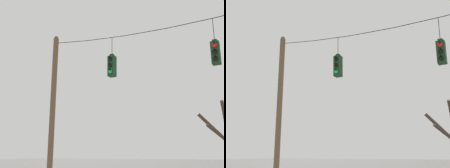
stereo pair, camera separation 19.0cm
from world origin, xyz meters
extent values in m
cylinder|color=brown|center=(-7.66, 0.22, 4.15)|extent=(0.30, 0.30, 8.30)
sphere|color=brown|center=(-7.66, 0.22, 8.36)|extent=(0.24, 0.24, 0.24)
cylinder|color=black|center=(-6.57, 0.22, 7.90)|extent=(2.19, 0.03, 0.32)
cylinder|color=black|center=(-4.38, 0.22, 7.66)|extent=(2.19, 0.03, 0.22)
cylinder|color=black|center=(-2.19, 0.22, 7.52)|extent=(2.19, 0.03, 0.13)
cylinder|color=black|center=(0.00, 0.22, 7.47)|extent=(2.19, 0.03, 0.03)
cube|color=#143819|center=(-3.99, 0.22, 6.08)|extent=(0.34, 0.34, 1.05)
cube|color=#143819|center=(-3.99, 0.22, 6.66)|extent=(0.19, 0.19, 0.10)
cylinder|color=black|center=(-3.99, 0.22, 7.16)|extent=(0.02, 0.02, 0.91)
cylinder|color=black|center=(-3.99, 0.03, 6.40)|extent=(0.20, 0.03, 0.20)
cylinder|color=black|center=(-3.99, -0.01, 6.49)|extent=(0.07, 0.12, 0.07)
cylinder|color=black|center=(-3.99, 0.03, 6.08)|extent=(0.20, 0.03, 0.20)
cylinder|color=black|center=(-3.99, -0.01, 6.17)|extent=(0.07, 0.12, 0.07)
cylinder|color=#19C666|center=(-3.99, 0.03, 5.77)|extent=(0.20, 0.03, 0.20)
cylinder|color=black|center=(-3.99, -0.01, 5.86)|extent=(0.07, 0.12, 0.07)
cylinder|color=black|center=(-3.99, 0.40, 6.40)|extent=(0.20, 0.03, 0.20)
cylinder|color=black|center=(-3.99, 0.45, 6.49)|extent=(0.07, 0.12, 0.07)
cylinder|color=black|center=(-3.99, 0.40, 6.08)|extent=(0.20, 0.03, 0.20)
cylinder|color=black|center=(-3.99, 0.45, 6.17)|extent=(0.07, 0.12, 0.07)
cylinder|color=#19C666|center=(-3.99, 0.40, 5.77)|extent=(0.20, 0.03, 0.20)
cylinder|color=black|center=(-3.99, 0.45, 5.86)|extent=(0.07, 0.12, 0.07)
cube|color=#143819|center=(0.90, 0.22, 5.90)|extent=(0.34, 0.34, 0.96)
cube|color=#143819|center=(0.90, 0.22, 6.43)|extent=(0.19, 0.19, 0.10)
cylinder|color=black|center=(0.90, 0.22, 6.97)|extent=(0.02, 0.02, 0.98)
cylinder|color=red|center=(0.90, 0.03, 6.19)|extent=(0.20, 0.03, 0.20)
cylinder|color=black|center=(0.90, -0.01, 6.28)|extent=(0.07, 0.12, 0.07)
cylinder|color=black|center=(0.90, 0.03, 5.90)|extent=(0.20, 0.03, 0.20)
cylinder|color=black|center=(0.90, -0.01, 5.99)|extent=(0.07, 0.12, 0.07)
cylinder|color=black|center=(0.90, 0.03, 5.61)|extent=(0.20, 0.03, 0.20)
cylinder|color=black|center=(0.90, -0.01, 5.70)|extent=(0.07, 0.12, 0.07)
cylinder|color=red|center=(0.90, 0.40, 6.19)|extent=(0.20, 0.03, 0.20)
cylinder|color=black|center=(0.90, 0.45, 6.28)|extent=(0.07, 0.12, 0.07)
cylinder|color=black|center=(0.90, 0.40, 5.90)|extent=(0.20, 0.03, 0.20)
cylinder|color=black|center=(0.90, 0.45, 5.99)|extent=(0.07, 0.12, 0.07)
cylinder|color=black|center=(0.90, 0.40, 5.61)|extent=(0.20, 0.03, 0.20)
cylinder|color=black|center=(0.90, 0.45, 5.70)|extent=(0.07, 0.12, 0.07)
cylinder|color=#423326|center=(-0.28, 5.36, 3.26)|extent=(1.63, 1.04, 1.78)
cylinder|color=#423326|center=(0.01, 5.06, 2.94)|extent=(1.06, 1.59, 1.06)
camera|label=1|loc=(2.44, -11.35, 1.85)|focal=45.00mm
camera|label=2|loc=(2.61, -11.26, 1.85)|focal=45.00mm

